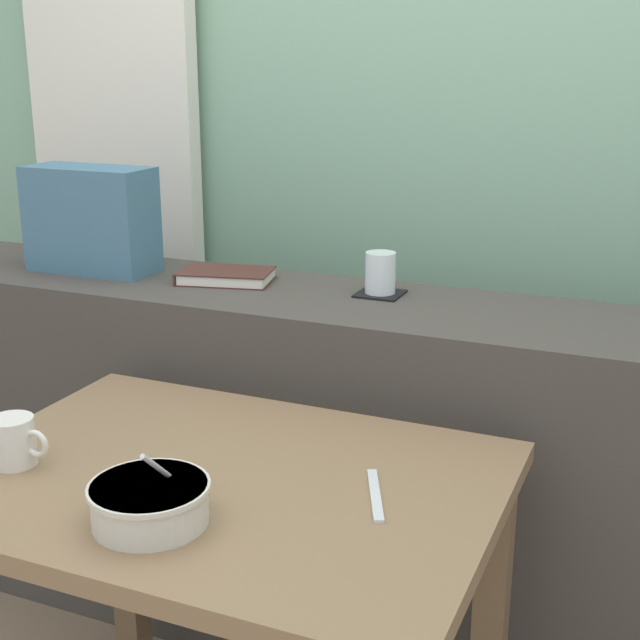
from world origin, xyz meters
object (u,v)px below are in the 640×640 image
at_px(breakfast_table, 222,543).
at_px(fork_utensil, 375,495).
at_px(throw_pillow, 91,220).
at_px(soup_bowl, 150,504).
at_px(closed_book, 225,276).
at_px(juice_glass, 379,275).
at_px(ceramic_mug, 14,441).
at_px(coaster_square, 379,294).

relative_size(breakfast_table, fork_utensil, 5.45).
bearing_deg(throw_pillow, soup_bowl, -49.07).
bearing_deg(closed_book, throw_pillow, -175.38).
xyz_separation_m(throw_pillow, fork_utensil, (0.96, -0.57, -0.28)).
xyz_separation_m(breakfast_table, juice_glass, (0.05, 0.66, 0.33)).
relative_size(juice_glass, fork_utensil, 0.55).
height_order(juice_glass, soup_bowl, juice_glass).
bearing_deg(soup_bowl, ceramic_mug, 166.83).
bearing_deg(coaster_square, throw_pillow, -175.33).
bearing_deg(throw_pillow, fork_utensil, -30.73).
distance_m(breakfast_table, throw_pillow, 1.00).
relative_size(coaster_square, fork_utensil, 0.59).
bearing_deg(breakfast_table, coaster_square, 85.96).
distance_m(closed_book, ceramic_mug, 0.74).
bearing_deg(breakfast_table, throw_pillow, 139.08).
bearing_deg(ceramic_mug, coaster_square, 63.11).
relative_size(closed_book, ceramic_mug, 2.15).
relative_size(coaster_square, juice_glass, 1.08).
relative_size(coaster_square, throw_pillow, 0.31).
relative_size(coaster_square, closed_book, 0.41).
bearing_deg(coaster_square, breakfast_table, -94.04).
relative_size(juice_glass, soup_bowl, 0.51).
height_order(breakfast_table, throw_pillow, throw_pillow).
bearing_deg(fork_utensil, juice_glass, 85.64).
height_order(coaster_square, soup_bowl, coaster_square).
relative_size(fork_utensil, ceramic_mug, 1.50).
xyz_separation_m(soup_bowl, ceramic_mug, (-0.32, 0.08, 0.01)).
height_order(throw_pillow, ceramic_mug, throw_pillow).
bearing_deg(ceramic_mug, fork_utensil, 12.38).
bearing_deg(throw_pillow, coaster_square, 4.67).
distance_m(closed_book, throw_pillow, 0.38).
xyz_separation_m(breakfast_table, throw_pillow, (-0.69, 0.60, 0.41)).
height_order(soup_bowl, ceramic_mug, soup_bowl).
bearing_deg(breakfast_table, fork_utensil, 6.35).
xyz_separation_m(closed_book, fork_utensil, (0.60, -0.60, -0.17)).
height_order(soup_bowl, fork_utensil, soup_bowl).
relative_size(breakfast_table, ceramic_mug, 8.20).
xyz_separation_m(throw_pillow, soup_bowl, (0.67, -0.78, -0.25)).
bearing_deg(fork_utensil, ceramic_mug, 168.75).
height_order(coaster_square, closed_book, closed_book).
distance_m(breakfast_table, closed_book, 0.77).
bearing_deg(ceramic_mug, closed_book, 89.40).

